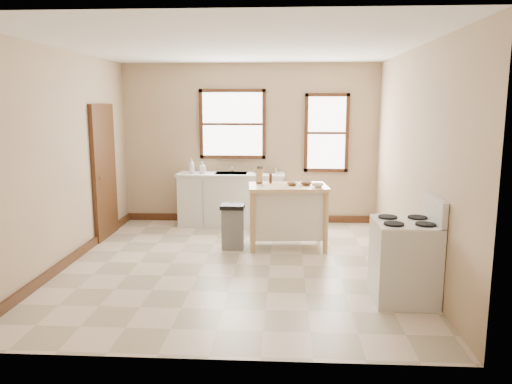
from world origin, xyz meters
TOP-DOWN VIEW (x-y plane):
  - floor at (0.00, 0.00)m, footprint 5.00×5.00m
  - ceiling at (0.00, 0.00)m, footprint 5.00×5.00m
  - wall_back at (0.00, 2.50)m, footprint 4.50×0.04m
  - wall_left at (-2.25, 0.00)m, footprint 0.04×5.00m
  - wall_right at (2.25, 0.00)m, footprint 0.04×5.00m
  - window_main at (-0.30, 2.48)m, footprint 1.17×0.06m
  - window_side at (1.35, 2.48)m, footprint 0.77×0.06m
  - door_left at (-2.21, 1.30)m, footprint 0.06×0.90m
  - baseboard_back at (0.00, 2.47)m, footprint 4.50×0.04m
  - baseboard_left at (-2.22, 0.00)m, footprint 0.04×5.00m
  - sink_counter at (-0.30, 2.20)m, footprint 1.86×0.62m
  - faucet at (-0.30, 2.38)m, footprint 0.03×0.03m
  - soap_bottle_a at (-0.98, 2.12)m, footprint 0.13×0.13m
  - soap_bottle_b at (-0.79, 2.12)m, footprint 0.10×0.10m
  - dish_rack at (0.29, 2.22)m, footprint 0.47×0.42m
  - kitchen_island at (0.67, 0.88)m, footprint 1.19×0.81m
  - knife_block at (0.25, 1.05)m, footprint 0.10×0.10m
  - pepper_grinder at (0.42, 1.05)m, footprint 0.06×0.06m
  - bowl_a at (0.73, 0.88)m, footprint 0.18×0.18m
  - bowl_b at (0.94, 0.92)m, footprint 0.24×0.24m
  - bowl_c at (1.10, 0.74)m, footprint 0.22×0.22m
  - trash_bin at (-0.13, 0.73)m, footprint 0.35×0.29m
  - gas_stove at (1.92, -1.08)m, footprint 0.70×0.71m

SIDE VIEW (x-z plane):
  - floor at x=0.00m, z-range 0.00..0.00m
  - baseboard_back at x=0.00m, z-range 0.00..0.12m
  - baseboard_left at x=-2.22m, z-range 0.00..0.12m
  - trash_bin at x=-0.13m, z-range 0.00..0.66m
  - sink_counter at x=-0.30m, z-range 0.00..0.92m
  - kitchen_island at x=0.67m, z-range 0.00..0.93m
  - gas_stove at x=1.92m, z-range 0.00..1.14m
  - bowl_a at x=0.73m, z-range 0.93..0.97m
  - bowl_b at x=0.94m, z-range 0.93..0.97m
  - bowl_c at x=1.10m, z-range 0.93..0.98m
  - dish_rack at x=0.29m, z-range 0.92..1.02m
  - pepper_grinder at x=0.42m, z-range 0.93..1.08m
  - soap_bottle_b at x=-0.79m, z-range 0.92..1.12m
  - knife_block at x=0.25m, z-range 0.93..1.13m
  - faucet at x=-0.30m, z-range 0.92..1.14m
  - door_left at x=-2.21m, z-range 0.00..2.10m
  - soap_bottle_a at x=-0.98m, z-range 0.92..1.18m
  - wall_back at x=0.00m, z-range 0.00..2.80m
  - wall_left at x=-2.25m, z-range 0.00..2.80m
  - wall_right at x=2.25m, z-range 0.00..2.80m
  - window_side at x=1.35m, z-range 0.92..2.29m
  - window_main at x=-0.30m, z-range 1.14..2.36m
  - ceiling at x=0.00m, z-range 2.80..2.80m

